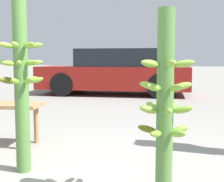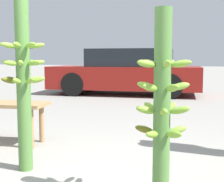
{
  "view_description": "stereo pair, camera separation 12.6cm",
  "coord_description": "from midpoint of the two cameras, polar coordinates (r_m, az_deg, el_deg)",
  "views": [
    {
      "loc": [
        1.03,
        -1.74,
        1.02
      ],
      "look_at": [
        0.12,
        0.68,
        0.74
      ],
      "focal_mm": 50.0,
      "sensor_mm": 36.0,
      "label": 1
    },
    {
      "loc": [
        1.15,
        -1.69,
        1.02
      ],
      "look_at": [
        0.12,
        0.68,
        0.74
      ],
      "focal_mm": 50.0,
      "sensor_mm": 36.0,
      "label": 2
    }
  ],
  "objects": [
    {
      "name": "banana_stalk_left",
      "position": [
        2.87,
        -14.69,
        1.61
      ],
      "size": [
        0.4,
        0.39,
        1.53
      ],
      "color": "#4C7A38",
      "rests_on": "ground_plane"
    },
    {
      "name": "parked_car",
      "position": [
        8.85,
        3.12,
        3.42
      ],
      "size": [
        4.4,
        2.42,
        1.28
      ],
      "rotation": [
        0.0,
        0.0,
        1.76
      ],
      "color": "maroon",
      "rests_on": "ground_plane"
    },
    {
      "name": "banana_stalk_center",
      "position": [
        2.16,
        10.78,
        -2.65
      ],
      "size": [
        0.39,
        0.39,
        1.35
      ],
      "color": "#4C7A38",
      "rests_on": "ground_plane"
    }
  ]
}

